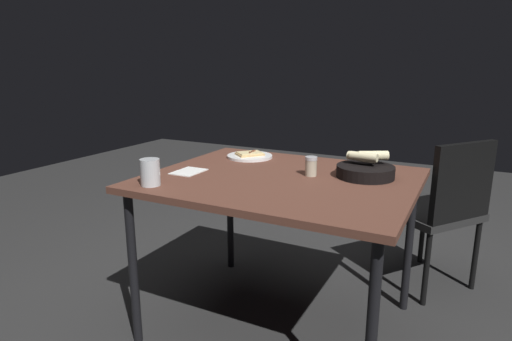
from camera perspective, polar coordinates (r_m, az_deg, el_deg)
ground at (r=2.25m, az=3.08°, el=-19.62°), size 8.00×8.00×0.00m
dining_table at (r=1.96m, az=3.34°, el=-2.54°), size 0.97×1.17×0.75m
pizza_plate at (r=2.34m, az=-0.83°, el=1.98°), size 0.25×0.25×0.04m
bread_basket at (r=1.99m, az=14.39°, el=0.15°), size 0.26×0.26×0.12m
beer_glass at (r=1.84m, az=-13.90°, el=-0.41°), size 0.08×0.08×0.11m
pepper_shaker at (r=1.96m, az=7.33°, el=0.42°), size 0.06×0.06×0.09m
napkin at (r=2.05m, az=-8.97°, el=-0.15°), size 0.16×0.12×0.00m
chair_near at (r=2.56m, az=23.39°, el=-4.16°), size 0.62×0.62×0.86m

